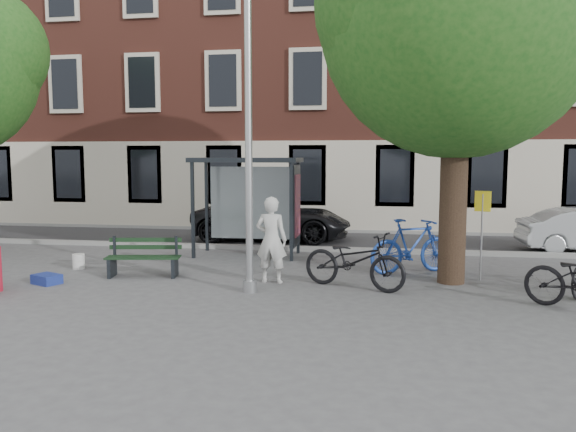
% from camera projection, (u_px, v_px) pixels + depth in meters
% --- Properties ---
extents(ground, '(90.00, 90.00, 0.00)m').
position_uv_depth(ground, '(250.00, 292.00, 11.00)').
color(ground, '#4C4C4F').
rests_on(ground, ground).
extents(road, '(40.00, 4.00, 0.01)m').
position_uv_depth(road, '(300.00, 240.00, 17.87)').
color(road, '#28282B').
rests_on(road, ground).
extents(curb_near, '(40.00, 0.25, 0.12)m').
position_uv_depth(curb_near, '(290.00, 248.00, 15.90)').
color(curb_near, gray).
rests_on(curb_near, ground).
extents(curb_far, '(40.00, 0.25, 0.12)m').
position_uv_depth(curb_far, '(307.00, 230.00, 19.83)').
color(curb_far, gray).
rests_on(curb_far, ground).
extents(building_row, '(30.00, 8.00, 14.00)m').
position_uv_depth(building_row, '(320.00, 50.00, 23.02)').
color(building_row, brown).
rests_on(building_row, ground).
extents(lamppost, '(0.28, 0.35, 6.11)m').
position_uv_depth(lamppost, '(249.00, 150.00, 10.71)').
color(lamppost, '#9EA0A3').
rests_on(lamppost, ground).
extents(tree_right, '(5.76, 5.60, 8.20)m').
position_uv_depth(tree_right, '(461.00, 7.00, 11.13)').
color(tree_right, black).
rests_on(tree_right, ground).
extents(bus_shelter, '(2.85, 1.45, 2.62)m').
position_uv_depth(bus_shelter, '(262.00, 184.00, 14.93)').
color(bus_shelter, '#1E2328').
rests_on(bus_shelter, ground).
extents(painter, '(0.71, 0.50, 1.82)m').
position_uv_depth(painter, '(271.00, 240.00, 11.75)').
color(painter, silver).
rests_on(painter, ground).
extents(bench, '(1.68, 0.79, 0.83)m').
position_uv_depth(bench, '(144.00, 259.00, 12.44)').
color(bench, '#1E2328').
rests_on(bench, ground).
extents(bike_a, '(2.32, 1.54, 1.15)m').
position_uv_depth(bike_a, '(354.00, 260.00, 11.27)').
color(bike_a, black).
rests_on(bike_a, ground).
extents(bike_b, '(2.12, 1.52, 1.26)m').
position_uv_depth(bike_b, '(412.00, 246.00, 12.73)').
color(bike_b, '#1C3E9B').
rests_on(bike_b, ground).
extents(car_dark, '(5.07, 2.49, 1.39)m').
position_uv_depth(car_dark, '(272.00, 218.00, 17.87)').
color(car_dark, black).
rests_on(car_dark, ground).
extents(blue_crate, '(0.66, 0.58, 0.20)m').
position_uv_depth(blue_crate, '(47.00, 279.00, 11.72)').
color(blue_crate, navy).
rests_on(blue_crate, ground).
extents(bucket_c, '(0.34, 0.34, 0.36)m').
position_uv_depth(bucket_c, '(79.00, 262.00, 13.25)').
color(bucket_c, silver).
rests_on(bucket_c, ground).
extents(notice_sign, '(0.32, 0.14, 1.92)m').
position_uv_depth(notice_sign, '(482.00, 216.00, 11.90)').
color(notice_sign, '#9EA0A3').
rests_on(notice_sign, ground).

